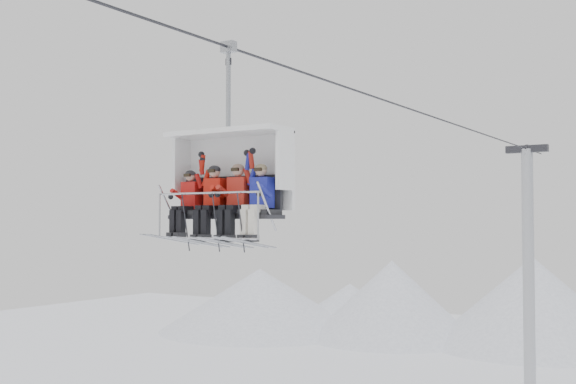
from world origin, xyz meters
The scene contains 8 objects.
ridgeline centered at (-1.58, 42.05, 2.84)m, with size 72.00×21.00×7.00m.
lift_tower_right centered at (0.00, 22.00, 5.78)m, with size 2.00×1.80×13.48m.
haul_cable centered at (0.00, 0.00, 13.30)m, with size 0.06×0.06×50.00m, color #2E2F34.
chairlift_carrier centered at (0.00, -2.14, 10.73)m, with size 2.63×1.17×3.98m.
skier_far_left centered at (-0.89, -2.46, 10.18)m, with size 0.38×1.69×1.52m.
skier_center_left centered at (-0.26, -2.45, 10.21)m, with size 0.41×1.69×1.64m.
skier_center_right centered at (0.32, -2.45, 10.22)m, with size 0.42×1.69×1.65m.
skier_far_right centered at (0.87, -2.45, 10.21)m, with size 0.40×1.69×1.61m.
Camera 1 is at (8.68, -13.88, 9.78)m, focal length 45.00 mm.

